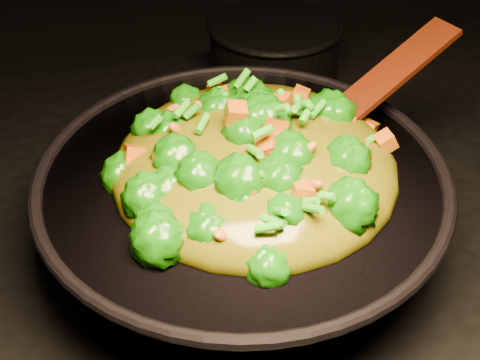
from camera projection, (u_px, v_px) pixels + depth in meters
name	position (u px, v px, depth m)	size (l,w,h in m)	color
wok	(242.00, 217.00, 0.75)	(0.43, 0.43, 0.12)	black
stir_fry	(255.00, 132.00, 0.68)	(0.31, 0.31, 0.11)	#156707
spatula	(364.00, 96.00, 0.75)	(0.27, 0.04, 0.01)	#3D1C07
back_pot	(274.00, 53.00, 1.05)	(0.20, 0.20, 0.11)	black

